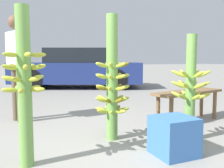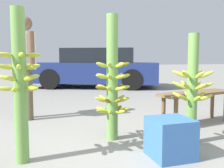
# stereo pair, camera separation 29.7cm
# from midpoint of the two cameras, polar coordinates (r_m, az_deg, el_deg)

# --- Properties ---
(ground_plane) EXTENTS (80.00, 80.00, 0.00)m
(ground_plane) POSITION_cam_midpoint_polar(r_m,az_deg,el_deg) (2.69, 4.70, -15.64)
(ground_plane) COLOR gray
(banana_stalk_left) EXTENTS (0.39, 0.39, 1.45)m
(banana_stalk_left) POSITION_cam_midpoint_polar(r_m,az_deg,el_deg) (2.41, -17.05, 0.00)
(banana_stalk_left) COLOR #6B9E47
(banana_stalk_left) RESTS_ON ground_plane
(banana_stalk_center) EXTENTS (0.44, 0.44, 1.51)m
(banana_stalk_center) POSITION_cam_midpoint_polar(r_m,az_deg,el_deg) (3.00, 2.89, 0.73)
(banana_stalk_center) COLOR #6B9E47
(banana_stalk_center) RESTS_ON ground_plane
(banana_stalk_right) EXTENTS (0.46, 0.47, 1.27)m
(banana_stalk_right) POSITION_cam_midpoint_polar(r_m,az_deg,el_deg) (3.05, 20.58, -0.94)
(banana_stalk_right) COLOR #6B9E47
(banana_stalk_right) RESTS_ON ground_plane
(vendor_person) EXTENTS (0.30, 0.59, 1.66)m
(vendor_person) POSITION_cam_midpoint_polar(r_m,az_deg,el_deg) (4.21, -17.13, 5.67)
(vendor_person) COLOR brown
(vendor_person) RESTS_ON ground_plane
(market_bench) EXTENTS (1.35, 0.62, 0.49)m
(market_bench) POSITION_cam_midpoint_polar(r_m,az_deg,el_deg) (4.04, 20.72, -2.89)
(market_bench) COLOR brown
(market_bench) RESTS_ON ground_plane
(parked_car) EXTENTS (4.66, 3.31, 1.35)m
(parked_car) POSITION_cam_midpoint_polar(r_m,az_deg,el_deg) (8.78, -2.76, 3.58)
(parked_car) COLOR navy
(parked_car) RESTS_ON ground_plane
(produce_crate) EXTENTS (0.40, 0.40, 0.40)m
(produce_crate) POSITION_cam_midpoint_polar(r_m,az_deg,el_deg) (2.63, 16.40, -11.80)
(produce_crate) COLOR #386BB2
(produce_crate) RESTS_ON ground_plane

